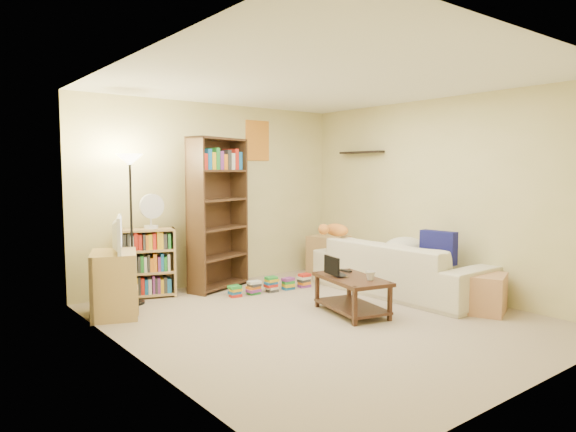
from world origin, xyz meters
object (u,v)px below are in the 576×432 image
(side_table, at_px, (329,255))
(sofa, at_px, (399,267))
(short_bookshelf, at_px, (148,263))
(desk_fan, at_px, (151,210))
(tabby_cat, at_px, (334,230))
(floor_lamp, at_px, (130,185))
(tv_stand, at_px, (114,284))
(end_cabinet, at_px, (484,293))
(mug, at_px, (370,276))
(tall_bookshelf, at_px, (218,210))
(laptop, at_px, (342,274))
(television, at_px, (113,234))
(coffee_table, at_px, (352,290))

(side_table, bearing_deg, sofa, -96.37)
(short_bookshelf, xyz_separation_m, desk_fan, (0.05, -0.04, 0.66))
(tabby_cat, height_order, floor_lamp, floor_lamp)
(tv_stand, relative_size, end_cabinet, 1.36)
(mug, height_order, tv_stand, tv_stand)
(tv_stand, relative_size, tall_bookshelf, 0.35)
(laptop, distance_m, side_table, 2.15)
(short_bookshelf, relative_size, desk_fan, 1.99)
(tabby_cat, xyz_separation_m, television, (-2.93, 0.35, 0.13))
(coffee_table, xyz_separation_m, mug, (0.04, -0.23, 0.20))
(mug, bearing_deg, coffee_table, 100.41)
(mug, xyz_separation_m, side_table, (1.28, 2.05, -0.17))
(television, bearing_deg, end_cabinet, -105.15)
(tall_bookshelf, relative_size, end_cabinet, 3.88)
(desk_fan, height_order, side_table, desk_fan)
(end_cabinet, bearing_deg, mug, 151.22)
(tv_stand, bearing_deg, end_cabinet, -15.15)
(mug, xyz_separation_m, desk_fan, (-1.47, 2.29, 0.64))
(television, bearing_deg, short_bookshelf, -26.58)
(television, relative_size, floor_lamp, 0.37)
(tall_bookshelf, distance_m, floor_lamp, 1.26)
(sofa, distance_m, mug, 1.24)
(tv_stand, xyz_separation_m, television, (0.00, 0.00, 0.54))
(television, bearing_deg, tabby_cat, -75.90)
(mug, relative_size, desk_fan, 0.31)
(mug, distance_m, tv_stand, 2.78)
(coffee_table, xyz_separation_m, television, (-2.10, 1.54, 0.63))
(mug, xyz_separation_m, tv_stand, (-2.14, 1.77, -0.11))
(television, xyz_separation_m, floor_lamp, (0.34, 0.35, 0.52))
(coffee_table, xyz_separation_m, floor_lamp, (-1.75, 1.89, 1.15))
(tv_stand, relative_size, floor_lamp, 0.40)
(floor_lamp, relative_size, side_table, 3.04)
(desk_fan, relative_size, floor_lamp, 0.24)
(short_bookshelf, bearing_deg, mug, -38.48)
(laptop, xyz_separation_m, side_table, (1.34, 1.68, -0.13))
(tall_bookshelf, bearing_deg, short_bookshelf, 151.77)
(sofa, relative_size, tv_stand, 3.33)
(coffee_table, bearing_deg, sofa, 27.45)
(end_cabinet, bearing_deg, television, 143.90)
(mug, distance_m, end_cabinet, 1.35)
(coffee_table, height_order, television, television)
(mug, distance_m, side_table, 2.43)
(coffee_table, xyz_separation_m, end_cabinet, (1.21, -0.87, -0.05))
(sofa, xyz_separation_m, tall_bookshelf, (-1.70, 1.66, 0.72))
(sofa, height_order, tv_stand, tv_stand)
(mug, distance_m, floor_lamp, 2.94)
(tv_stand, distance_m, short_bookshelf, 0.84)
(tv_stand, distance_m, floor_lamp, 1.17)
(sofa, xyz_separation_m, end_cabinet, (0.05, -1.17, -0.12))
(tall_bookshelf, xyz_separation_m, short_bookshelf, (-0.94, 0.14, -0.63))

